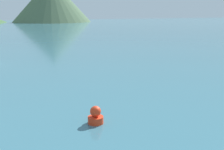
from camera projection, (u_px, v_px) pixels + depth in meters
buoy_marker at (96, 116)px, 10.25m from camera, size 0.58×0.58×0.66m
hill_central at (51, 0)px, 93.93m from camera, size 26.17×26.17×14.15m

